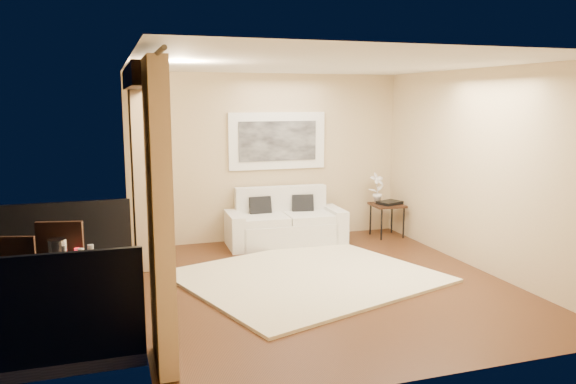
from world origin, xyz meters
name	(u,v)px	position (x,y,z in m)	size (l,w,h in m)	color
floor	(324,284)	(0.00, 0.00, 0.00)	(5.00, 5.00, 0.00)	#4D2B16
room_shell	(140,77)	(-2.13, 0.00, 2.52)	(5.00, 6.40, 5.00)	white
balcony	(36,300)	(-3.31, 0.00, 0.18)	(1.81, 2.60, 1.17)	#605B56
curtains	(146,187)	(-2.11, 0.00, 1.34)	(0.16, 4.80, 2.64)	tan
artwork	(277,141)	(0.15, 2.46, 1.62)	(1.62, 0.07, 0.92)	white
rug	(307,277)	(-0.11, 0.30, 0.02)	(2.99, 2.60, 0.04)	#F7EDC7
sofa	(285,224)	(0.15, 2.09, 0.31)	(1.88, 0.88, 0.89)	silver
side_table	(387,207)	(1.93, 2.00, 0.50)	(0.55, 0.55, 0.56)	#321B10
tray	(390,203)	(1.96, 1.97, 0.58)	(0.38, 0.28, 0.05)	black
orchid	(377,188)	(1.82, 2.17, 0.81)	(0.27, 0.18, 0.51)	white
bistro_table	(71,268)	(-2.90, -0.56, 0.66)	(0.71, 0.71, 0.74)	#321B10
balcony_chair_far	(21,270)	(-3.42, -0.04, 0.53)	(0.49, 0.49, 0.91)	#321B10
balcony_chair_near	(59,267)	(-3.03, -0.38, 0.62)	(0.55, 0.55, 1.07)	#321B10
ice_bucket	(58,249)	(-3.01, -0.50, 0.84)	(0.18, 0.18, 0.20)	silver
candle	(77,252)	(-2.84, -0.41, 0.78)	(0.06, 0.06, 0.07)	red
vase	(64,255)	(-2.94, -0.71, 0.83)	(0.04, 0.04, 0.18)	silver
glass_a	(81,255)	(-2.79, -0.63, 0.80)	(0.06, 0.06, 0.12)	white
glass_b	(91,251)	(-2.71, -0.51, 0.80)	(0.06, 0.06, 0.12)	silver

